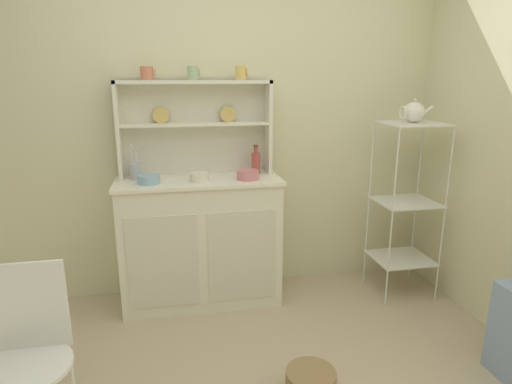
% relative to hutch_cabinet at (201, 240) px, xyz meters
% --- Properties ---
extents(wall_back, '(3.84, 0.05, 2.50)m').
position_rel_hutch_cabinet_xyz_m(wall_back, '(0.20, 0.26, 0.78)').
color(wall_back, beige).
rests_on(wall_back, ground).
extents(hutch_cabinet, '(1.12, 0.45, 0.91)m').
position_rel_hutch_cabinet_xyz_m(hutch_cabinet, '(0.00, 0.00, 0.00)').
color(hutch_cabinet, silver).
rests_on(hutch_cabinet, ground).
extents(hutch_shelf_unit, '(1.05, 0.18, 0.65)m').
position_rel_hutch_cabinet_xyz_m(hutch_shelf_unit, '(0.00, 0.16, 0.83)').
color(hutch_shelf_unit, silver).
rests_on(hutch_shelf_unit, hutch_cabinet).
extents(bakers_rack, '(0.42, 0.38, 1.28)m').
position_rel_hutch_cabinet_xyz_m(bakers_rack, '(1.48, -0.15, 0.30)').
color(bakers_rack, silver).
rests_on(bakers_rack, ground).
extents(wire_chair, '(0.36, 0.36, 0.85)m').
position_rel_hutch_cabinet_xyz_m(wire_chair, '(-0.80, -1.18, 0.05)').
color(wire_chair, white).
rests_on(wire_chair, ground).
extents(floor_basket, '(0.26, 0.26, 0.13)m').
position_rel_hutch_cabinet_xyz_m(floor_basket, '(0.47, -1.09, -0.40)').
color(floor_basket, '#93754C').
rests_on(floor_basket, ground).
extents(cup_terracotta_0, '(0.10, 0.08, 0.09)m').
position_rel_hutch_cabinet_xyz_m(cup_terracotta_0, '(-0.30, 0.12, 1.14)').
color(cup_terracotta_0, '#C67556').
rests_on(cup_terracotta_0, hutch_shelf_unit).
extents(cup_sage_1, '(0.08, 0.07, 0.09)m').
position_rel_hutch_cabinet_xyz_m(cup_sage_1, '(-0.00, 0.12, 1.14)').
color(cup_sage_1, '#9EB78E').
rests_on(cup_sage_1, hutch_shelf_unit).
extents(cup_gold_2, '(0.08, 0.07, 0.09)m').
position_rel_hutch_cabinet_xyz_m(cup_gold_2, '(0.32, 0.12, 1.14)').
color(cup_gold_2, '#DBB760').
rests_on(cup_gold_2, hutch_shelf_unit).
extents(bowl_mixing_large, '(0.14, 0.14, 0.06)m').
position_rel_hutch_cabinet_xyz_m(bowl_mixing_large, '(-0.33, -0.07, 0.47)').
color(bowl_mixing_large, '#8EB2D1').
rests_on(bowl_mixing_large, hutch_cabinet).
extents(bowl_floral_medium, '(0.12, 0.12, 0.06)m').
position_rel_hutch_cabinet_xyz_m(bowl_floral_medium, '(0.00, -0.07, 0.47)').
color(bowl_floral_medium, silver).
rests_on(bowl_floral_medium, hutch_cabinet).
extents(bowl_cream_small, '(0.15, 0.15, 0.06)m').
position_rel_hutch_cabinet_xyz_m(bowl_cream_small, '(0.33, -0.07, 0.48)').
color(bowl_cream_small, '#D17A84').
rests_on(bowl_cream_small, hutch_cabinet).
extents(jam_bottle, '(0.06, 0.06, 0.21)m').
position_rel_hutch_cabinet_xyz_m(jam_bottle, '(0.42, 0.09, 0.53)').
color(jam_bottle, '#B74C47').
rests_on(jam_bottle, hutch_cabinet).
extents(utensil_jar, '(0.08, 0.08, 0.24)m').
position_rel_hutch_cabinet_xyz_m(utensil_jar, '(-0.42, 0.08, 0.50)').
color(utensil_jar, '#B2B7C6').
rests_on(utensil_jar, hutch_cabinet).
extents(porcelain_teapot, '(0.23, 0.14, 0.16)m').
position_rel_hutch_cabinet_xyz_m(porcelain_teapot, '(1.48, -0.15, 0.88)').
color(porcelain_teapot, white).
rests_on(porcelain_teapot, bakers_rack).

